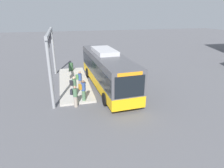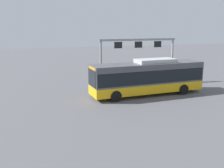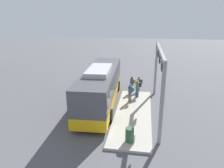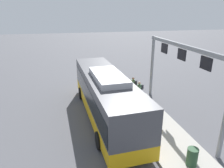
{
  "view_description": "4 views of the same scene",
  "coord_description": "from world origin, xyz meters",
  "views": [
    {
      "loc": [
        16.59,
        -3.84,
        6.63
      ],
      "look_at": [
        2.41,
        -0.13,
        1.14
      ],
      "focal_mm": 30.68,
      "sensor_mm": 36.0,
      "label": 1
    },
    {
      "loc": [
        11.07,
        22.44,
        6.56
      ],
      "look_at": [
        3.37,
        -0.69,
        1.15
      ],
      "focal_mm": 42.1,
      "sensor_mm": 36.0,
      "label": 2
    },
    {
      "loc": [
        -16.93,
        -3.7,
        7.43
      ],
      "look_at": [
        2.01,
        -0.65,
        1.22
      ],
      "focal_mm": 33.3,
      "sensor_mm": 36.0,
      "label": 3
    },
    {
      "loc": [
        -12.91,
        2.56,
        7.17
      ],
      "look_at": [
        2.53,
        -1.07,
        1.54
      ],
      "focal_mm": 33.34,
      "sensor_mm": 36.0,
      "label": 4
    }
  ],
  "objects": [
    {
      "name": "person_waiting_mid",
      "position": [
        2.84,
        -2.55,
        1.05
      ],
      "size": [
        0.44,
        0.58,
        1.67
      ],
      "rotation": [
        0.0,
        0.0,
        1.84
      ],
      "color": "#476B4C",
      "rests_on": "platform_curb"
    },
    {
      "name": "person_boarding",
      "position": [
        3.45,
        -3.22,
        0.89
      ],
      "size": [
        0.52,
        0.6,
        1.67
      ],
      "rotation": [
        0.0,
        0.0,
        1.09
      ],
      "color": "gray",
      "rests_on": "ground"
    },
    {
      "name": "person_waiting_near",
      "position": [
        1.76,
        -3.15,
        1.05
      ],
      "size": [
        0.51,
        0.6,
        1.67
      ],
      "rotation": [
        0.0,
        0.0,
        2.02
      ],
      "color": "#334C8C",
      "rests_on": "platform_curb"
    },
    {
      "name": "platform_curb",
      "position": [
        -1.8,
        -2.98,
        0.08
      ],
      "size": [
        10.0,
        2.8,
        0.16
      ],
      "primitive_type": "cube",
      "color": "#B2ADA3",
      "rests_on": "ground"
    },
    {
      "name": "bus_main",
      "position": [
        -0.01,
        -0.0,
        1.81
      ],
      "size": [
        11.24,
        3.08,
        3.46
      ],
      "rotation": [
        0.0,
        0.0,
        0.05
      ],
      "color": "#EAAD14",
      "rests_on": "ground"
    },
    {
      "name": "ground_plane",
      "position": [
        0.0,
        0.0,
        0.0
      ],
      "size": [
        120.0,
        120.0,
        0.0
      ],
      "primitive_type": "plane",
      "color": "#56565B"
    },
    {
      "name": "trash_bin",
      "position": [
        -5.87,
        -3.0,
        0.61
      ],
      "size": [
        0.52,
        0.52,
        0.9
      ],
      "primitive_type": "cylinder",
      "color": "#2D5133",
      "rests_on": "platform_curb"
    },
    {
      "name": "person_waiting_far",
      "position": [
        0.42,
        -2.57,
        1.05
      ],
      "size": [
        0.4,
        0.57,
        1.67
      ],
      "rotation": [
        0.0,
        0.0,
        1.76
      ],
      "color": "slate",
      "rests_on": "platform_curb"
    },
    {
      "name": "platform_sign_gantry",
      "position": [
        -1.13,
        -4.79,
        3.75
      ],
      "size": [
        9.19,
        0.24,
        5.2
      ],
      "color": "gray",
      "rests_on": "ground"
    }
  ]
}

